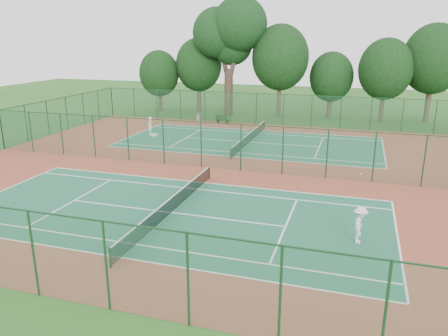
{
  "coord_description": "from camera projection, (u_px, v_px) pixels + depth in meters",
  "views": [
    {
      "loc": [
        9.54,
        -29.8,
        9.43
      ],
      "look_at": [
        1.76,
        -4.85,
        1.6
      ],
      "focal_mm": 35.0,
      "sensor_mm": 36.0,
      "label": 1
    }
  ],
  "objects": [
    {
      "name": "ground",
      "position": [
        221.0,
        169.0,
        32.68
      ],
      "size": [
        120.0,
        120.0,
        0.0
      ],
      "primitive_type": "plane",
      "color": "#26581B",
      "rests_on": "ground"
    },
    {
      "name": "red_pad",
      "position": [
        221.0,
        169.0,
        32.68
      ],
      "size": [
        40.0,
        36.0,
        0.01
      ],
      "primitive_type": "cube",
      "color": "brown",
      "rests_on": "ground"
    },
    {
      "name": "court_near",
      "position": [
        172.0,
        213.0,
        24.45
      ],
      "size": [
        23.77,
        10.97,
        0.01
      ],
      "primitive_type": "cube",
      "color": "#1E5F41",
      "rests_on": "red_pad"
    },
    {
      "name": "court_far",
      "position": [
        250.0,
        142.0,
        40.91
      ],
      "size": [
        23.77,
        10.97,
        0.01
      ],
      "primitive_type": "cube",
      "color": "#1E6140",
      "rests_on": "red_pad"
    },
    {
      "name": "fence_north",
      "position": [
        270.0,
        109.0,
        48.64
      ],
      "size": [
        40.0,
        0.09,
        3.5
      ],
      "color": "#184A2C",
      "rests_on": "ground"
    },
    {
      "name": "fence_south",
      "position": [
        69.0,
        259.0,
        15.71
      ],
      "size": [
        40.0,
        0.09,
        3.5
      ],
      "color": "#1A4F31",
      "rests_on": "ground"
    },
    {
      "name": "fence_west",
      "position": [
        2.0,
        130.0,
        37.87
      ],
      "size": [
        0.09,
        36.0,
        3.5
      ],
      "rotation": [
        0.0,
        0.0,
        1.57
      ],
      "color": "#1C5435",
      "rests_on": "ground"
    },
    {
      "name": "fence_divider",
      "position": [
        221.0,
        146.0,
        32.18
      ],
      "size": [
        40.0,
        0.09,
        3.5
      ],
      "color": "#194B2D",
      "rests_on": "ground"
    },
    {
      "name": "tennis_net_near",
      "position": [
        172.0,
        204.0,
        24.29
      ],
      "size": [
        0.1,
        12.9,
        0.97
      ],
      "color": "#12331A",
      "rests_on": "ground"
    },
    {
      "name": "tennis_net_far",
      "position": [
        250.0,
        137.0,
        40.76
      ],
      "size": [
        0.1,
        12.9,
        0.97
      ],
      "color": "#13351E",
      "rests_on": "ground"
    },
    {
      "name": "player_near",
      "position": [
        360.0,
        225.0,
        20.62
      ],
      "size": [
        0.72,
        1.21,
        1.83
      ],
      "primitive_type": "imported",
      "rotation": [
        0.0,
        0.0,
        1.53
      ],
      "color": "silver",
      "rests_on": "court_near"
    },
    {
      "name": "player_far",
      "position": [
        150.0,
        126.0,
        43.84
      ],
      "size": [
        0.49,
        0.69,
        1.79
      ],
      "primitive_type": "imported",
      "rotation": [
        0.0,
        0.0,
        -1.46
      ],
      "color": "white",
      "rests_on": "court_far"
    },
    {
      "name": "trash_bin",
      "position": [
        198.0,
        118.0,
        50.94
      ],
      "size": [
        0.57,
        0.57,
        0.84
      ],
      "primitive_type": "cylinder",
      "rotation": [
        0.0,
        0.0,
        0.26
      ],
      "color": "gray",
      "rests_on": "red_pad"
    },
    {
      "name": "bench",
      "position": [
        222.0,
        119.0,
        49.62
      ],
      "size": [
        1.62,
        0.88,
        0.96
      ],
      "rotation": [
        0.0,
        0.0,
        -0.29
      ],
      "color": "#123417",
      "rests_on": "red_pad"
    },
    {
      "name": "kit_bag",
      "position": [
        154.0,
        135.0,
        43.41
      ],
      "size": [
        0.69,
        0.26,
        0.26
      ],
      "primitive_type": "cube",
      "rotation": [
        0.0,
        0.0,
        -0.0
      ],
      "color": "silver",
      "rests_on": "red_pad"
    },
    {
      "name": "stray_ball_a",
      "position": [
        236.0,
        172.0,
        31.66
      ],
      "size": [
        0.08,
        0.08,
        0.08
      ],
      "primitive_type": "sphere",
      "color": "#CDE836",
      "rests_on": "red_pad"
    },
    {
      "name": "stray_ball_b",
      "position": [
        261.0,
        175.0,
        31.03
      ],
      "size": [
        0.07,
        0.07,
        0.07
      ],
      "primitive_type": "sphere",
      "color": "yellow",
      "rests_on": "red_pad"
    },
    {
      "name": "stray_ball_c",
      "position": [
        194.0,
        169.0,
        32.39
      ],
      "size": [
        0.08,
        0.08,
        0.08
      ],
      "primitive_type": "sphere",
      "color": "#CCD230",
      "rests_on": "red_pad"
    },
    {
      "name": "big_tree",
      "position": [
        230.0,
        32.0,
        52.54
      ],
      "size": [
        9.24,
        6.77,
        14.2
      ],
      "color": "#35251D",
      "rests_on": "ground"
    },
    {
      "name": "evergreen_row",
      "position": [
        283.0,
        116.0,
        54.72
      ],
      "size": [
        39.0,
        5.0,
        12.0
      ],
      "primitive_type": null,
      "color": "black",
      "rests_on": "ground"
    }
  ]
}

